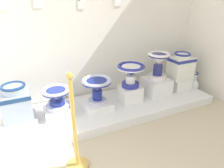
% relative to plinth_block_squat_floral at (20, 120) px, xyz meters
% --- Properties ---
extents(wall_back, '(3.78, 0.06, 3.06)m').
position_rel_plinth_block_squat_floral_xyz_m(wall_back, '(1.29, 0.47, 1.37)').
color(wall_back, white).
rests_on(wall_back, ground_plane).
extents(display_platform, '(3.15, 0.95, 0.12)m').
position_rel_plinth_block_squat_floral_xyz_m(display_platform, '(1.29, -0.05, -0.10)').
color(display_platform, white).
rests_on(display_platform, ground_plane).
extents(plinth_block_squat_floral, '(0.39, 0.35, 0.08)m').
position_rel_plinth_block_squat_floral_xyz_m(plinth_block_squat_floral, '(0.00, 0.00, 0.00)').
color(plinth_block_squat_floral, white).
rests_on(plinth_block_squat_floral, display_platform).
extents(antique_toilet_squat_floral, '(0.34, 0.32, 0.45)m').
position_rel_plinth_block_squat_floral_xyz_m(antique_toilet_squat_floral, '(0.00, 0.00, 0.27)').
color(antique_toilet_squat_floral, '#9BAECE').
rests_on(antique_toilet_squat_floral, plinth_block_squat_floral).
extents(plinth_block_central_ornate, '(0.37, 0.28, 0.12)m').
position_rel_plinth_block_squat_floral_xyz_m(plinth_block_central_ornate, '(0.48, -0.03, 0.02)').
color(plinth_block_central_ornate, white).
rests_on(plinth_block_central_ornate, display_platform).
extents(antique_toilet_central_ornate, '(0.37, 0.37, 0.28)m').
position_rel_plinth_block_squat_floral_xyz_m(antique_toilet_central_ornate, '(0.48, -0.03, 0.26)').
color(antique_toilet_central_ornate, silver).
rests_on(antique_toilet_central_ornate, plinth_block_central_ornate).
extents(plinth_block_tall_cobalt, '(0.37, 0.37, 0.10)m').
position_rel_plinth_block_squat_floral_xyz_m(plinth_block_tall_cobalt, '(1.03, -0.08, 0.01)').
color(plinth_block_tall_cobalt, white).
rests_on(plinth_block_tall_cobalt, display_platform).
extents(antique_toilet_tall_cobalt, '(0.41, 0.41, 0.35)m').
position_rel_plinth_block_squat_floral_xyz_m(antique_toilet_tall_cobalt, '(1.03, -0.08, 0.32)').
color(antique_toilet_tall_cobalt, silver).
rests_on(antique_toilet_tall_cobalt, plinth_block_tall_cobalt).
extents(plinth_block_rightmost, '(0.31, 0.29, 0.24)m').
position_rel_plinth_block_squat_floral_xyz_m(plinth_block_rightmost, '(1.57, -0.06, 0.08)').
color(plinth_block_rightmost, white).
rests_on(plinth_block_rightmost, display_platform).
extents(antique_toilet_rightmost, '(0.40, 0.40, 0.34)m').
position_rel_plinth_block_squat_floral_xyz_m(antique_toilet_rightmost, '(1.57, -0.06, 0.44)').
color(antique_toilet_rightmost, navy).
rests_on(antique_toilet_rightmost, plinth_block_rightmost).
extents(plinth_block_broad_patterned, '(0.40, 0.38, 0.26)m').
position_rel_plinth_block_squat_floral_xyz_m(plinth_block_broad_patterned, '(2.09, -0.03, 0.09)').
color(plinth_block_broad_patterned, white).
rests_on(plinth_block_broad_patterned, display_platform).
extents(antique_toilet_broad_patterned, '(0.34, 0.34, 0.43)m').
position_rel_plinth_block_squat_floral_xyz_m(antique_toilet_broad_patterned, '(2.09, -0.03, 0.50)').
color(antique_toilet_broad_patterned, white).
rests_on(antique_toilet_broad_patterned, plinth_block_broad_patterned).
extents(plinth_block_pale_glazed, '(0.33, 0.32, 0.18)m').
position_rel_plinth_block_squat_floral_xyz_m(plinth_block_pale_glazed, '(2.58, -0.02, 0.05)').
color(plinth_block_pale_glazed, white).
rests_on(plinth_block_pale_glazed, display_platform).
extents(antique_toilet_pale_glazed, '(0.39, 0.29, 0.45)m').
position_rel_plinth_block_squat_floral_xyz_m(antique_toilet_pale_glazed, '(2.58, -0.02, 0.37)').
color(antique_toilet_pale_glazed, white).
rests_on(antique_toilet_pale_glazed, plinth_block_pale_glazed).
extents(info_placard_first, '(0.11, 0.01, 0.15)m').
position_rel_plinth_block_squat_floral_xyz_m(info_placard_first, '(0.03, 0.44, 1.37)').
color(info_placard_first, white).
extents(info_placard_second, '(0.11, 0.01, 0.13)m').
position_rel_plinth_block_squat_floral_xyz_m(info_placard_second, '(0.46, 0.44, 1.38)').
color(info_placard_second, white).
extents(info_placard_third, '(0.09, 0.01, 0.15)m').
position_rel_plinth_block_squat_floral_xyz_m(info_placard_third, '(1.02, 0.44, 1.36)').
color(info_placard_third, white).
extents(info_placard_fourth, '(0.11, 0.01, 0.12)m').
position_rel_plinth_block_squat_floral_xyz_m(info_placard_fourth, '(1.59, 0.44, 1.38)').
color(info_placard_fourth, white).
extents(decorative_vase_companion, '(0.23, 0.23, 0.37)m').
position_rel_plinth_block_squat_floral_xyz_m(decorative_vase_companion, '(2.88, -0.05, -0.00)').
color(decorative_vase_companion, navy).
rests_on(decorative_vase_companion, ground_plane).
extents(stanchion_post_near_left, '(0.23, 0.23, 1.03)m').
position_rel_plinth_block_squat_floral_xyz_m(stanchion_post_near_left, '(0.49, -0.88, 0.18)').
color(stanchion_post_near_left, gold).
rests_on(stanchion_post_near_left, ground_plane).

